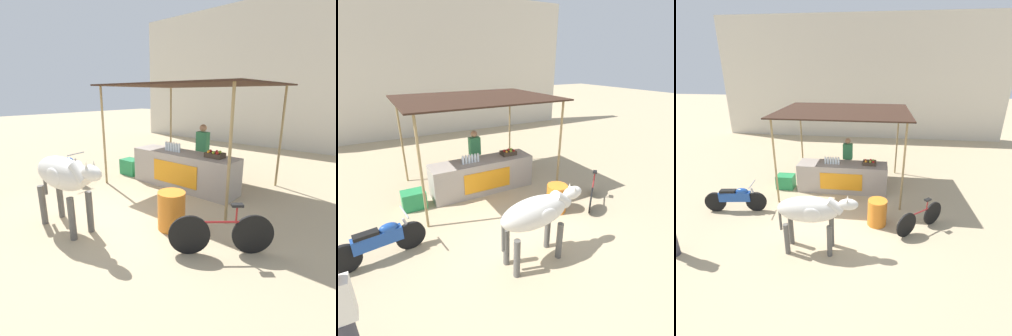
# 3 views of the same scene
# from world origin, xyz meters

# --- Properties ---
(ground_plane) EXTENTS (60.00, 60.00, 0.00)m
(ground_plane) POSITION_xyz_m (0.00, 0.00, 0.00)
(ground_plane) COLOR tan
(building_wall_far) EXTENTS (16.00, 0.50, 6.55)m
(building_wall_far) POSITION_xyz_m (0.00, 9.52, 3.28)
(building_wall_far) COLOR beige
(building_wall_far) RESTS_ON ground
(stall_counter) EXTENTS (3.00, 0.82, 0.96)m
(stall_counter) POSITION_xyz_m (0.00, 2.20, 0.48)
(stall_counter) COLOR #9E9389
(stall_counter) RESTS_ON ground
(stall_awning) EXTENTS (4.20, 3.20, 2.70)m
(stall_awning) POSITION_xyz_m (0.00, 2.50, 2.59)
(stall_awning) COLOR #382319
(stall_awning) RESTS_ON ground
(water_bottle_row) EXTENTS (0.52, 0.07, 0.25)m
(water_bottle_row) POSITION_xyz_m (-0.35, 2.15, 1.07)
(water_bottle_row) COLOR silver
(water_bottle_row) RESTS_ON stall_counter
(fruit_crate) EXTENTS (0.44, 0.32, 0.18)m
(fruit_crate) POSITION_xyz_m (0.90, 2.24, 1.03)
(fruit_crate) COLOR #3F3326
(fruit_crate) RESTS_ON stall_counter
(vendor_behind_counter) EXTENTS (0.34, 0.22, 1.65)m
(vendor_behind_counter) POSITION_xyz_m (0.09, 2.95, 0.85)
(vendor_behind_counter) COLOR #383842
(vendor_behind_counter) RESTS_ON ground
(cooler_box) EXTENTS (0.60, 0.44, 0.48)m
(cooler_box) POSITION_xyz_m (-2.00, 2.10, 0.24)
(cooler_box) COLOR #268C4C
(cooler_box) RESTS_ON ground
(water_barrel) EXTENTS (0.52, 0.52, 0.73)m
(water_barrel) POSITION_xyz_m (1.20, 0.22, 0.36)
(water_barrel) COLOR orange
(water_barrel) RESTS_ON ground
(cow) EXTENTS (1.83, 0.58, 1.44)m
(cow) POSITION_xyz_m (-0.28, -1.03, 1.03)
(cow) COLOR silver
(cow) RESTS_ON ground
(motorcycle_parked) EXTENTS (1.79, 0.55, 0.90)m
(motorcycle_parked) POSITION_xyz_m (-2.92, 0.40, 0.43)
(motorcycle_parked) COLOR black
(motorcycle_parked) RESTS_ON ground
(bicycle_leaning) EXTENTS (1.28, 1.12, 0.85)m
(bicycle_leaning) POSITION_xyz_m (2.32, 0.09, 0.35)
(bicycle_leaning) COLOR black
(bicycle_leaning) RESTS_ON ground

